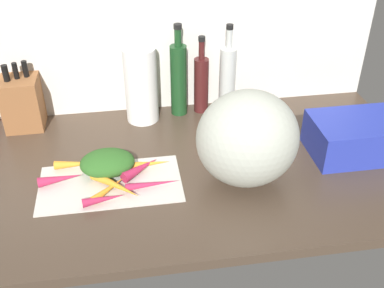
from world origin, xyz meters
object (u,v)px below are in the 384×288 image
object	(u,v)px
cutting_board	(110,183)
carrot_3	(104,199)
carrot_1	(144,164)
dish_rack	(355,137)
carrot_4	(141,168)
bottle_2	(227,79)
carrot_2	(78,164)
winter_squash	(247,139)
carrot_6	(60,179)
knife_block	(23,102)
paper_towel_roll	(142,85)
carrot_5	(154,184)
carrot_7	(109,189)
bottle_1	(201,83)
bottle_0	(179,78)
carrot_0	(116,185)

from	to	relation	value
cutting_board	carrot_3	bearing A→B (deg)	-101.51
carrot_1	dish_rack	distance (cm)	66.44
carrot_4	bottle_2	size ratio (longest dim) A/B	0.40
cutting_board	bottle_2	bearing A→B (deg)	41.20
carrot_2	winter_squash	bearing A→B (deg)	-13.95
carrot_4	dish_rack	xyz separation A→B (cm)	(67.60, 1.31, 3.38)
carrot_6	winter_squash	distance (cm)	54.95
knife_block	paper_towel_roll	xyz separation A→B (cm)	(40.90, -1.95, 4.23)
carrot_5	dish_rack	size ratio (longest dim) A/B	0.57
cutting_board	knife_block	size ratio (longest dim) A/B	1.76
carrot_6	dish_rack	bearing A→B (deg)	1.58
carrot_6	paper_towel_roll	xyz separation A→B (cm)	(26.71, 34.25, 11.12)
bottle_2	paper_towel_roll	bearing A→B (deg)	-177.77
carrot_2	carrot_5	bearing A→B (deg)	-30.69
carrot_3	knife_block	bearing A→B (deg)	119.42
carrot_1	knife_block	size ratio (longest dim) A/B	0.68
carrot_3	carrot_6	world-z (taller)	carrot_6
winter_squash	carrot_7	bearing A→B (deg)	-178.43
carrot_2	bottle_1	bearing A→B (deg)	35.14
knife_block	bottle_0	distance (cm)	53.96
bottle_2	dish_rack	size ratio (longest dim) A/B	1.18
cutting_board	winter_squash	xyz separation A→B (cm)	(39.28, -3.31, 13.68)
knife_block	carrot_0	bearing A→B (deg)	-54.35
carrot_0	carrot_6	distance (cm)	16.71
carrot_6	carrot_2	bearing A→B (deg)	55.06
cutting_board	carrot_3	xyz separation A→B (cm)	(-1.80, -8.85, 1.68)
bottle_1	carrot_2	bearing A→B (deg)	-144.86
bottle_0	bottle_1	bearing A→B (deg)	2.65
carrot_4	cutting_board	bearing A→B (deg)	-160.72
carrot_1	carrot_3	world-z (taller)	carrot_1
carrot_1	carrot_3	bearing A→B (deg)	-130.82
cutting_board	carrot_5	xyz separation A→B (cm)	(12.36, -4.12, 1.48)
winter_squash	knife_block	distance (cm)	79.48
carrot_4	dish_rack	distance (cm)	67.70
bottle_2	carrot_7	bearing A→B (deg)	-135.91
cutting_board	carrot_6	size ratio (longest dim) A/B	3.28
carrot_1	winter_squash	bearing A→B (deg)	-16.53
knife_block	bottle_2	distance (cm)	71.15
winter_squash	bottle_1	bearing A→B (deg)	97.62
carrot_2	paper_towel_roll	world-z (taller)	paper_towel_roll
cutting_board	carrot_7	xyz separation A→B (cm)	(-0.43, -4.39, 1.53)
carrot_5	bottle_2	world-z (taller)	bottle_2
carrot_4	bottle_0	xyz separation A→B (cm)	(16.32, 35.47, 11.18)
carrot_7	winter_squash	xyz separation A→B (cm)	(39.71, 1.09, 12.15)
carrot_3	knife_block	world-z (taller)	knife_block
bottle_2	carrot_6	bearing A→B (deg)	-148.08
cutting_board	carrot_1	distance (cm)	11.80
knife_block	dish_rack	size ratio (longest dim) A/B	0.84
carrot_0	carrot_3	bearing A→B (deg)	-123.06
carrot_4	paper_towel_roll	bearing A→B (deg)	84.05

